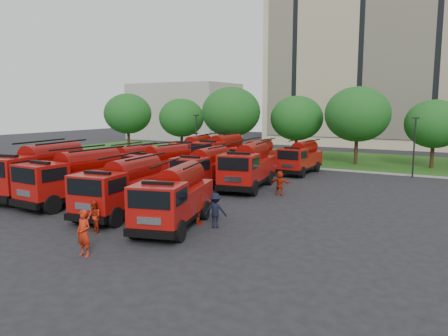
% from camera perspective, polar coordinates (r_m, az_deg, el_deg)
% --- Properties ---
extents(ground, '(140.00, 140.00, 0.00)m').
position_cam_1_polar(ground, '(28.53, -5.63, -4.19)').
color(ground, black).
rests_on(ground, ground).
extents(lawn, '(70.00, 16.00, 0.12)m').
position_cam_1_polar(lawn, '(51.71, 11.16, 1.30)').
color(lawn, '#144412').
rests_on(lawn, ground).
extents(curb, '(70.00, 0.30, 0.14)m').
position_cam_1_polar(curb, '(44.15, 7.83, 0.25)').
color(curb, gray).
rests_on(curb, ground).
extents(apartment_building, '(30.00, 14.18, 25.00)m').
position_cam_1_polar(apartment_building, '(72.39, 18.62, 12.82)').
color(apartment_building, '#C8B895').
rests_on(apartment_building, ground).
extents(side_building, '(18.00, 12.00, 10.00)m').
position_cam_1_polar(side_building, '(81.14, -5.18, 7.35)').
color(side_building, gray).
rests_on(side_building, ground).
extents(tree_0, '(6.30, 6.30, 7.70)m').
position_cam_1_polar(tree_0, '(60.10, -12.45, 6.94)').
color(tree_0, '#382314').
rests_on(tree_0, ground).
extents(tree_1, '(5.71, 5.71, 6.98)m').
position_cam_1_polar(tree_1, '(55.92, -5.58, 6.54)').
color(tree_1, '#382314').
rests_on(tree_1, ground).
extents(tree_2, '(6.72, 6.72, 8.22)m').
position_cam_1_polar(tree_2, '(50.41, 0.94, 7.32)').
color(tree_2, '#382314').
rests_on(tree_2, ground).
extents(tree_3, '(5.88, 5.88, 7.19)m').
position_cam_1_polar(tree_3, '(49.82, 9.47, 6.43)').
color(tree_3, '#382314').
rests_on(tree_3, ground).
extents(tree_4, '(6.55, 6.55, 8.01)m').
position_cam_1_polar(tree_4, '(46.39, 17.04, 6.73)').
color(tree_4, '#382314').
rests_on(tree_4, ground).
extents(tree_5, '(5.46, 5.46, 6.68)m').
position_cam_1_polar(tree_5, '(46.41, 25.76, 5.20)').
color(tree_5, '#382314').
rests_on(tree_5, ground).
extents(lamp_post_0, '(0.60, 0.25, 5.11)m').
position_cam_1_polar(lamp_post_0, '(47.84, -3.65, 4.31)').
color(lamp_post_0, black).
rests_on(lamp_post_0, ground).
extents(lamp_post_1, '(0.60, 0.25, 5.11)m').
position_cam_1_polar(lamp_post_1, '(40.31, 23.60, 2.93)').
color(lamp_post_1, black).
rests_on(lamp_post_1, ground).
extents(fire_truck_0, '(3.73, 8.07, 3.54)m').
position_cam_1_polar(fire_truck_0, '(31.62, -22.95, -0.31)').
color(fire_truck_0, black).
rests_on(fire_truck_0, ground).
extents(fire_truck_1, '(2.92, 7.34, 3.29)m').
position_cam_1_polar(fire_truck_1, '(28.78, -18.86, -1.13)').
color(fire_truck_1, black).
rests_on(fire_truck_1, ground).
extents(fire_truck_2, '(3.35, 7.15, 3.13)m').
position_cam_1_polar(fire_truck_2, '(25.07, -12.95, -2.41)').
color(fire_truck_2, black).
rests_on(fire_truck_2, ground).
extents(fire_truck_3, '(4.03, 7.03, 3.03)m').
position_cam_1_polar(fire_truck_3, '(22.12, -6.45, -3.78)').
color(fire_truck_3, black).
rests_on(fire_truck_3, ground).
extents(fire_truck_4, '(2.48, 6.38, 2.87)m').
position_cam_1_polar(fire_truck_4, '(36.16, -12.49, 0.59)').
color(fire_truck_4, black).
rests_on(fire_truck_4, ground).
extents(fire_truck_5, '(2.93, 6.80, 3.01)m').
position_cam_1_polar(fire_truck_5, '(34.47, -8.43, 0.44)').
color(fire_truck_5, black).
rests_on(fire_truck_5, ground).
extents(fire_truck_6, '(2.86, 6.77, 3.00)m').
position_cam_1_polar(fire_truck_6, '(32.10, -2.55, -0.04)').
color(fire_truck_6, black).
rests_on(fire_truck_6, ground).
extents(fire_truck_7, '(3.69, 7.59, 3.31)m').
position_cam_1_polar(fire_truck_7, '(32.22, 3.20, 0.26)').
color(fire_truck_7, black).
rests_on(fire_truck_7, ground).
extents(fire_truck_8, '(3.52, 7.19, 3.14)m').
position_cam_1_polar(fire_truck_8, '(43.14, -3.92, 2.14)').
color(fire_truck_8, black).
rests_on(fire_truck_8, ground).
extents(fire_truck_9, '(2.81, 7.37, 3.33)m').
position_cam_1_polar(fire_truck_9, '(41.83, -0.42, 2.10)').
color(fire_truck_9, black).
rests_on(fire_truck_9, ground).
extents(fire_truck_10, '(2.50, 6.49, 2.93)m').
position_cam_1_polar(fire_truck_10, '(39.97, 4.01, 1.51)').
color(fire_truck_10, black).
rests_on(fire_truck_10, ground).
extents(fire_truck_11, '(2.39, 6.36, 2.88)m').
position_cam_1_polar(fire_truck_11, '(39.90, 9.97, 1.36)').
color(fire_truck_11, black).
rests_on(fire_truck_11, ground).
extents(firefighter_0, '(0.71, 0.52, 1.92)m').
position_cam_1_polar(firefighter_0, '(19.02, -17.71, -10.89)').
color(firefighter_0, '#A7200C').
rests_on(firefighter_0, ground).
extents(firefighter_1, '(0.86, 0.69, 1.56)m').
position_cam_1_polar(firefighter_1, '(22.16, -16.54, -8.12)').
color(firefighter_1, '#A7200C').
rests_on(firefighter_1, ground).
extents(firefighter_2, '(0.85, 1.14, 1.73)m').
position_cam_1_polar(firefighter_2, '(22.73, -3.33, -7.38)').
color(firefighter_2, '#A7200C').
rests_on(firefighter_2, ground).
extents(firefighter_3, '(1.26, 0.92, 1.76)m').
position_cam_1_polar(firefighter_3, '(22.17, -1.12, -7.77)').
color(firefighter_3, black).
rests_on(firefighter_3, ground).
extents(firefighter_4, '(1.10, 0.89, 1.96)m').
position_cam_1_polar(firefighter_4, '(34.58, -11.91, -2.16)').
color(firefighter_4, '#A7200C').
rests_on(firefighter_4, ground).
extents(firefighter_5, '(1.59, 0.74, 1.68)m').
position_cam_1_polar(firefighter_5, '(30.21, 7.28, -3.53)').
color(firefighter_5, '#A7200C').
rests_on(firefighter_5, ground).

